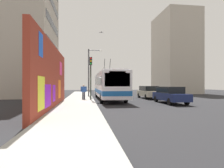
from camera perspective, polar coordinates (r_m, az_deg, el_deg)
name	(u,v)px	position (r m, az deg, el deg)	size (l,w,h in m)	color
ground_plane	(95,102)	(19.41, -5.17, -5.41)	(80.00, 80.00, 0.00)	#232326
sidewalk_slab	(78,102)	(19.39, -9.91, -5.19)	(48.00, 3.20, 0.15)	#9E9B93
graffiti_wall	(53,77)	(15.22, -17.04, 1.93)	(13.47, 0.32, 4.70)	maroon
building_far_left	(30,27)	(32.66, -23.17, 15.29)	(12.71, 6.82, 20.88)	#B2A899
building_far_right	(175,54)	(41.26, 18.09, 8.46)	(9.69, 6.57, 15.79)	#B2A899
city_bus	(109,85)	(22.45, -0.95, -0.16)	(12.10, 2.64, 4.94)	silver
parked_car_navy	(170,95)	(19.01, 16.78, -3.00)	(4.84, 1.77, 1.58)	navy
parked_car_champagne	(149,92)	(24.67, 10.82, -2.30)	(4.63, 1.90, 1.58)	#C6B793
pedestrian_midblock	(84,91)	(21.18, -8.37, -1.99)	(0.22, 0.66, 1.62)	#1E1E2D
traffic_light	(91,71)	(20.47, -6.30, 3.79)	(0.49, 0.28, 4.53)	#2D382D
street_lamp	(90,69)	(26.56, -6.45, 4.42)	(0.44, 1.87, 6.45)	#4C4C51
flying_pigeons	(101,32)	(24.38, -3.28, 14.99)	(0.32, 0.53, 0.17)	gray
curbside_puddle	(101,103)	(18.39, -3.12, -5.70)	(1.37, 1.37, 0.00)	black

